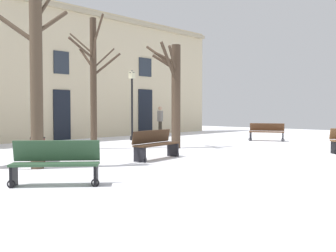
{
  "coord_description": "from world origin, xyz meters",
  "views": [
    {
      "loc": [
        -10.93,
        -8.1,
        1.55
      ],
      "look_at": [
        0.0,
        1.9,
        0.94
      ],
      "focal_mm": 42.51,
      "sensor_mm": 36.0,
      "label": 1
    }
  ],
  "objects_px": {
    "tree_foreground": "(175,92)",
    "litter_bin": "(38,149)",
    "bench_by_litter_bin": "(56,162)",
    "bench_near_center_tree": "(156,144)",
    "person_strolling": "(160,119)",
    "tree_near_facade": "(94,78)",
    "streetlamp": "(132,97)",
    "bench_back_to_back_left": "(267,132)",
    "tree_center": "(36,66)"
  },
  "relations": [
    {
      "from": "tree_foreground",
      "to": "litter_bin",
      "type": "xyz_separation_m",
      "value": [
        -5.89,
        0.19,
        -1.9
      ]
    },
    {
      "from": "tree_foreground",
      "to": "bench_by_litter_bin",
      "type": "bearing_deg",
      "value": -155.64
    },
    {
      "from": "bench_near_center_tree",
      "to": "person_strolling",
      "type": "height_order",
      "value": "person_strolling"
    },
    {
      "from": "litter_bin",
      "to": "bench_by_litter_bin",
      "type": "bearing_deg",
      "value": -114.32
    },
    {
      "from": "bench_near_center_tree",
      "to": "person_strolling",
      "type": "xyz_separation_m",
      "value": [
        8.43,
        7.82,
        0.5
      ]
    },
    {
      "from": "tree_near_facade",
      "to": "tree_foreground",
      "type": "distance_m",
      "value": 3.23
    },
    {
      "from": "tree_foreground",
      "to": "bench_near_center_tree",
      "type": "relative_size",
      "value": 2.19
    },
    {
      "from": "bench_by_litter_bin",
      "to": "person_strolling",
      "type": "relative_size",
      "value": 0.93
    },
    {
      "from": "streetlamp",
      "to": "person_strolling",
      "type": "bearing_deg",
      "value": 23.29
    },
    {
      "from": "bench_back_to_back_left",
      "to": "person_strolling",
      "type": "relative_size",
      "value": 1.0
    },
    {
      "from": "tree_foreground",
      "to": "litter_bin",
      "type": "relative_size",
      "value": 5.8
    },
    {
      "from": "tree_foreground",
      "to": "litter_bin",
      "type": "bearing_deg",
      "value": 178.13
    },
    {
      "from": "bench_back_to_back_left",
      "to": "bench_by_litter_bin",
      "type": "xyz_separation_m",
      "value": [
        -13.34,
        -2.47,
        0.02
      ]
    },
    {
      "from": "tree_near_facade",
      "to": "bench_by_litter_bin",
      "type": "bearing_deg",
      "value": -132.86
    },
    {
      "from": "streetlamp",
      "to": "person_strolling",
      "type": "relative_size",
      "value": 2.03
    },
    {
      "from": "bench_near_center_tree",
      "to": "bench_by_litter_bin",
      "type": "distance_m",
      "value": 4.74
    },
    {
      "from": "tree_near_facade",
      "to": "bench_by_litter_bin",
      "type": "distance_m",
      "value": 7.89
    },
    {
      "from": "bench_back_to_back_left",
      "to": "person_strolling",
      "type": "distance_m",
      "value": 6.9
    },
    {
      "from": "tree_near_facade",
      "to": "person_strolling",
      "type": "relative_size",
      "value": 2.94
    },
    {
      "from": "bench_by_litter_bin",
      "to": "tree_near_facade",
      "type": "bearing_deg",
      "value": 90.16
    },
    {
      "from": "tree_near_facade",
      "to": "litter_bin",
      "type": "relative_size",
      "value": 6.97
    },
    {
      "from": "bench_near_center_tree",
      "to": "person_strolling",
      "type": "relative_size",
      "value": 1.12
    },
    {
      "from": "streetlamp",
      "to": "bench_back_to_back_left",
      "type": "xyz_separation_m",
      "value": [
        4.18,
        -5.25,
        -1.72
      ]
    },
    {
      "from": "bench_by_litter_bin",
      "to": "litter_bin",
      "type": "bearing_deg",
      "value": 108.7
    },
    {
      "from": "tree_center",
      "to": "bench_near_center_tree",
      "type": "height_order",
      "value": "tree_center"
    },
    {
      "from": "tree_center",
      "to": "litter_bin",
      "type": "height_order",
      "value": "tree_center"
    },
    {
      "from": "bench_back_to_back_left",
      "to": "tree_near_facade",
      "type": "bearing_deg",
      "value": -135.1
    },
    {
      "from": "tree_foreground",
      "to": "bench_back_to_back_left",
      "type": "relative_size",
      "value": 2.45
    },
    {
      "from": "litter_bin",
      "to": "person_strolling",
      "type": "bearing_deg",
      "value": 26.99
    },
    {
      "from": "streetlamp",
      "to": "litter_bin",
      "type": "relative_size",
      "value": 4.81
    },
    {
      "from": "streetlamp",
      "to": "bench_by_litter_bin",
      "type": "xyz_separation_m",
      "value": [
        -9.16,
        -7.73,
        -1.7
      ]
    },
    {
      "from": "tree_foreground",
      "to": "streetlamp",
      "type": "relative_size",
      "value": 1.21
    },
    {
      "from": "litter_bin",
      "to": "bench_back_to_back_left",
      "type": "distance_m",
      "value": 11.77
    },
    {
      "from": "tree_near_facade",
      "to": "streetlamp",
      "type": "bearing_deg",
      "value": 28.57
    },
    {
      "from": "tree_center",
      "to": "streetlamp",
      "type": "bearing_deg",
      "value": 32.82
    },
    {
      "from": "tree_center",
      "to": "tree_foreground",
      "type": "relative_size",
      "value": 1.33
    },
    {
      "from": "bench_back_to_back_left",
      "to": "tree_center",
      "type": "bearing_deg",
      "value": -114.47
    },
    {
      "from": "tree_near_facade",
      "to": "bench_back_to_back_left",
      "type": "distance_m",
      "value": 9.06
    },
    {
      "from": "litter_bin",
      "to": "streetlamp",
      "type": "bearing_deg",
      "value": 28.74
    },
    {
      "from": "tree_center",
      "to": "bench_back_to_back_left",
      "type": "relative_size",
      "value": 3.27
    },
    {
      "from": "tree_center",
      "to": "bench_by_litter_bin",
      "type": "relative_size",
      "value": 3.52
    },
    {
      "from": "tree_near_facade",
      "to": "bench_back_to_back_left",
      "type": "bearing_deg",
      "value": -20.44
    },
    {
      "from": "tree_foreground",
      "to": "person_strolling",
      "type": "xyz_separation_m",
      "value": [
        5.41,
        5.94,
        -1.3
      ]
    },
    {
      "from": "streetlamp",
      "to": "litter_bin",
      "type": "height_order",
      "value": "streetlamp"
    },
    {
      "from": "bench_back_to_back_left",
      "to": "person_strolling",
      "type": "height_order",
      "value": "person_strolling"
    },
    {
      "from": "person_strolling",
      "to": "bench_near_center_tree",
      "type": "bearing_deg",
      "value": -158.48
    },
    {
      "from": "tree_near_facade",
      "to": "tree_center",
      "type": "bearing_deg",
      "value": -143.43
    },
    {
      "from": "litter_bin",
      "to": "tree_center",
      "type": "bearing_deg",
      "value": -119.93
    },
    {
      "from": "streetlamp",
      "to": "litter_bin",
      "type": "bearing_deg",
      "value": -151.26
    },
    {
      "from": "litter_bin",
      "to": "tree_near_facade",
      "type": "bearing_deg",
      "value": 28.93
    }
  ]
}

